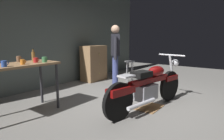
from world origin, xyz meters
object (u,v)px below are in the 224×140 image
object	(u,v)px
mug_red_diner	(36,60)
mug_brown_stoneware	(19,59)
mug_green_speckled	(45,60)
motorcycle	(149,86)
shop_stool	(130,66)
wooden_dresser	(94,63)
mug_blue_enamel	(4,64)
bottle	(33,56)
person_standing	(115,54)
mug_orange_travel	(23,62)

from	to	relation	value
mug_red_diner	mug_brown_stoneware	world-z (taller)	mug_brown_stoneware
mug_green_speckled	mug_red_diner	xyz separation A→B (m)	(-0.12, 0.09, -0.01)
motorcycle	shop_stool	world-z (taller)	motorcycle
motorcycle	wooden_dresser	bearing A→B (deg)	73.59
mug_blue_enamel	bottle	distance (m)	0.70
shop_stool	wooden_dresser	xyz separation A→B (m)	(-0.48, 1.03, 0.05)
wooden_dresser	mug_green_speckled	xyz separation A→B (m)	(-2.44, -1.00, 0.40)
person_standing	wooden_dresser	world-z (taller)	person_standing
motorcycle	shop_stool	bearing A→B (deg)	50.62
mug_green_speckled	bottle	bearing A→B (deg)	102.33
shop_stool	mug_blue_enamel	world-z (taller)	mug_blue_enamel
mug_red_diner	mug_brown_stoneware	size ratio (longest dim) A/B	0.96
wooden_dresser	mug_orange_travel	distance (m)	3.02
mug_blue_enamel	mug_brown_stoneware	world-z (taller)	mug_brown_stoneware
motorcycle	person_standing	world-z (taller)	person_standing
mug_green_speckled	mug_red_diner	world-z (taller)	mug_green_speckled
mug_orange_travel	motorcycle	bearing A→B (deg)	-44.41
bottle	mug_green_speckled	bearing A→B (deg)	-77.67
person_standing	mug_orange_travel	xyz separation A→B (m)	(-2.50, 0.09, 0.02)
motorcycle	mug_red_diner	bearing A→B (deg)	139.32
mug_blue_enamel	mug_red_diner	distance (m)	0.59
mug_green_speckled	bottle	world-z (taller)	bottle
mug_blue_enamel	mug_brown_stoneware	bearing A→B (deg)	42.80
shop_stool	mug_green_speckled	distance (m)	2.96
mug_red_diner	mug_blue_enamel	bearing A→B (deg)	-170.45
shop_stool	motorcycle	bearing A→B (deg)	-139.81
motorcycle	mug_green_speckled	xyz separation A→B (m)	(-1.17, 1.51, 0.50)
mug_orange_travel	mug_brown_stoneware	bearing A→B (deg)	70.34
bottle	mug_red_diner	bearing A→B (deg)	-109.79
wooden_dresser	mug_orange_travel	bearing A→B (deg)	-161.02
mug_red_diner	motorcycle	bearing A→B (deg)	-51.11
shop_stool	mug_brown_stoneware	size ratio (longest dim) A/B	5.55
wooden_dresser	mug_green_speckled	size ratio (longest dim) A/B	9.00
mug_green_speckled	shop_stool	bearing A→B (deg)	-0.53
shop_stool	mug_brown_stoneware	distance (m)	3.24
shop_stool	mug_green_speckled	xyz separation A→B (m)	(-2.92, 0.03, 0.45)
mug_orange_travel	mug_blue_enamel	world-z (taller)	mug_blue_enamel
mug_red_diner	wooden_dresser	bearing A→B (deg)	19.61
person_standing	bottle	bearing A→B (deg)	-45.92
mug_blue_enamel	bottle	world-z (taller)	bottle
person_standing	mug_blue_enamel	size ratio (longest dim) A/B	14.74
shop_stool	mug_red_diner	size ratio (longest dim) A/B	5.80
mug_red_diner	mug_orange_travel	bearing A→B (deg)	-167.02
motorcycle	mug_orange_travel	bearing A→B (deg)	146.02
mug_blue_enamel	mug_green_speckled	world-z (taller)	mug_green_speckled
mug_orange_travel	mug_blue_enamel	distance (m)	0.31
person_standing	bottle	distance (m)	2.19
mug_orange_travel	mug_green_speckled	bearing A→B (deg)	-4.02
motorcycle	mug_green_speckled	world-z (taller)	mug_green_speckled
person_standing	mug_orange_travel	bearing A→B (deg)	-39.49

